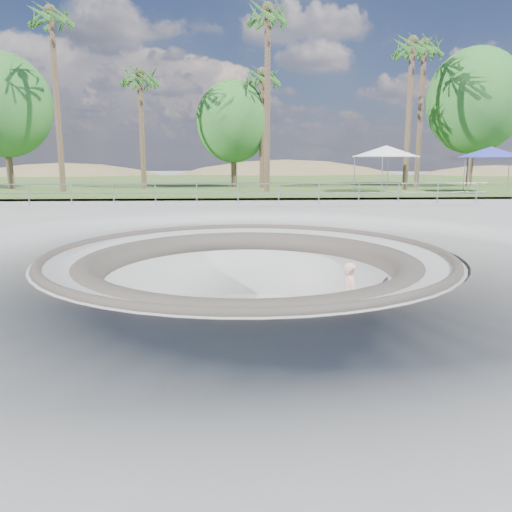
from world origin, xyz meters
name	(u,v)px	position (x,y,z in m)	size (l,w,h in m)	color
ground	(248,254)	(0.00, 0.00, 0.00)	(180.00, 180.00, 0.00)	gray
skate_bowl	(248,322)	(0.00, 0.00, -1.83)	(14.00, 14.00, 4.10)	gray
grass_strip	(233,182)	(0.00, 34.00, 0.22)	(180.00, 36.00, 0.12)	#486327
distant_hills	(258,226)	(3.78, 57.17, -7.02)	(103.20, 45.00, 28.60)	brown
safety_railing	(238,194)	(0.00, 12.00, 0.69)	(25.00, 0.06, 1.03)	gray
skateboard	(349,329)	(2.50, -0.69, -1.84)	(0.81, 0.38, 0.08)	brown
skater	(350,296)	(2.50, -0.69, -0.97)	(0.62, 0.41, 1.69)	#E7AC95
canopy_white	(386,151)	(9.39, 18.71, 2.81)	(5.30, 5.30, 2.89)	gray
canopy_blue	(491,152)	(15.76, 18.00, 2.74)	(5.24, 5.24, 2.82)	gray
palm_a	(51,23)	(-11.05, 20.41, 10.43)	(2.60, 2.60, 11.76)	brown
palm_b	(140,79)	(-6.36, 23.33, 7.65)	(2.60, 2.60, 8.75)	brown
palm_c	(268,20)	(2.04, 19.80, 10.59)	(2.60, 2.60, 11.94)	brown
palm_d	(262,79)	(1.99, 23.74, 7.77)	(2.60, 2.60, 8.87)	brown
palm_e	(412,50)	(11.58, 21.16, 9.25)	(2.60, 2.60, 10.48)	brown
palm_f	(424,52)	(13.30, 23.58, 9.63)	(2.60, 2.60, 10.88)	brown
bushy_tree_left	(4,105)	(-15.71, 23.83, 5.93)	(6.43, 5.85, 9.28)	brown
bushy_tree_mid	(233,122)	(-0.03, 24.89, 4.99)	(5.38, 4.89, 7.77)	brown
bushy_tree_right	(475,101)	(18.04, 25.21, 6.56)	(7.14, 6.49, 10.30)	brown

